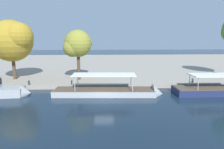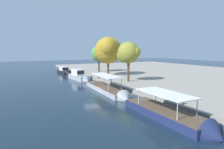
# 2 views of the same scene
# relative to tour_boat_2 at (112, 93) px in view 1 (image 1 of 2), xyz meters

# --- Properties ---
(ground_plane) EXTENTS (220.00, 220.00, 0.00)m
(ground_plane) POSITION_rel_tour_boat_2_xyz_m (-1.16, -2.75, -0.31)
(ground_plane) COLOR #142333
(dock_promenade) EXTENTS (120.00, 55.00, 0.65)m
(dock_promenade) POSITION_rel_tour_boat_2_xyz_m (-1.16, 30.79, 0.01)
(dock_promenade) COLOR gray
(dock_promenade) RESTS_ON ground_plane
(tour_boat_2) EXTENTS (15.20, 3.61, 4.10)m
(tour_boat_2) POSITION_rel_tour_boat_2_xyz_m (0.00, 0.00, 0.00)
(tour_boat_2) COLOR #9EA3A8
(tour_boat_2) RESTS_ON ground_plane
(tour_boat_3) EXTENTS (12.71, 3.37, 4.07)m
(tour_boat_3) POSITION_rel_tour_boat_2_xyz_m (15.62, -0.21, 0.01)
(tour_boat_3) COLOR navy
(tour_boat_3) RESTS_ON ground_plane
(mooring_bollard_0) EXTENTS (0.23, 0.23, 0.72)m
(mooring_bollard_0) POSITION_rel_tour_boat_2_xyz_m (-6.15, 3.65, 0.72)
(mooring_bollard_0) COLOR #2D2D33
(mooring_bollard_0) RESTS_ON dock_promenade
(mooring_bollard_1) EXTENTS (0.29, 0.29, 0.73)m
(mooring_bollard_1) POSITION_rel_tour_boat_2_xyz_m (-12.70, 3.69, 0.73)
(mooring_bollard_1) COLOR #2D2D33
(mooring_bollard_1) RESTS_ON dock_promenade
(mooring_bollard_2) EXTENTS (0.33, 0.33, 0.76)m
(mooring_bollard_2) POSITION_rel_tour_boat_2_xyz_m (13.24, 3.96, 0.74)
(mooring_bollard_2) COLOR #2D2D33
(mooring_bollard_2) RESTS_ON dock_promenade
(tree_0) EXTENTS (4.84, 4.60, 8.54)m
(tree_0) POSITION_rel_tour_boat_2_xyz_m (-5.55, 7.46, 6.41)
(tree_0) COLOR #4C3823
(tree_0) RESTS_ON dock_promenade
(tree_2) EXTENTS (7.52, 7.05, 10.18)m
(tree_2) POSITION_rel_tour_boat_2_xyz_m (-16.60, 8.09, 7.15)
(tree_2) COLOR #4C3823
(tree_2) RESTS_ON dock_promenade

